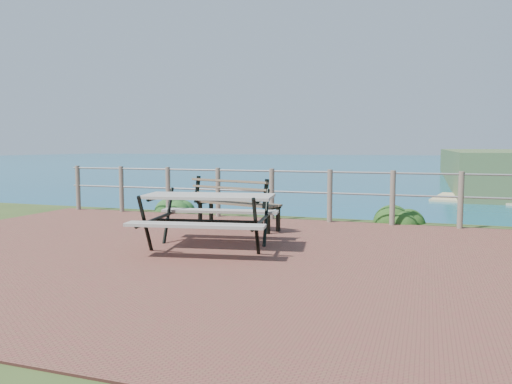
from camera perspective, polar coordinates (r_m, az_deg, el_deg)
ground at (r=6.80m, az=-6.62°, el=-7.13°), size 10.00×7.00×0.12m
ocean at (r=206.01m, az=18.23°, el=4.56°), size 1200.00×1200.00×0.00m
safety_railing at (r=9.81m, az=1.82°, el=0.09°), size 9.40×0.10×1.00m
picnic_table at (r=7.02m, az=-5.45°, el=-2.70°), size 1.90×1.55×0.76m
park_bench at (r=8.69m, az=-2.11°, el=-0.40°), size 1.66×0.85×0.91m
shrub_lip_west at (r=11.67m, az=-9.51°, el=-1.99°), size 0.75×0.75×0.48m
shrub_lip_east at (r=9.88m, az=16.26°, el=-3.43°), size 0.78×0.78×0.52m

